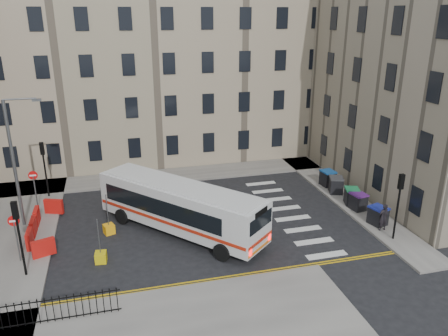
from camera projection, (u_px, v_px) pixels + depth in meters
name	position (u px, v px, depth m)	size (l,w,h in m)	color
ground	(230.00, 217.00, 29.05)	(120.00, 120.00, 0.00)	black
pavement_north	(130.00, 179.00, 35.41)	(36.00, 3.20, 0.15)	slate
pavement_east	(325.00, 182.00, 34.81)	(2.40, 26.00, 0.15)	slate
pavement_west	(4.00, 235.00, 26.58)	(6.00, 22.00, 0.15)	slate
terrace_north	(107.00, 63.00, 38.55)	(38.30, 10.80, 17.20)	tan
corner_east	(442.00, 55.00, 34.88)	(17.80, 24.30, 19.20)	gray
traffic_light_east	(399.00, 197.00, 25.13)	(0.28, 0.22, 4.10)	black
traffic_light_nw	(44.00, 161.00, 31.12)	(0.28, 0.22, 4.10)	black
traffic_light_sw	(18.00, 227.00, 21.57)	(0.28, 0.22, 4.10)	black
streetlamp	(14.00, 163.00, 26.29)	(0.50, 0.22, 8.14)	#595B5E
no_entry_north	(34.00, 182.00, 29.45)	(0.60, 0.08, 3.00)	#595B5E
no_entry_south	(15.00, 229.00, 23.08)	(0.60, 0.08, 3.00)	#595B5E
roadworks_barriers	(40.00, 226.00, 26.45)	(1.66, 6.26, 1.00)	red
iron_railings	(27.00, 314.00, 18.64)	(7.80, 0.04, 1.20)	black
bus	(180.00, 206.00, 26.55)	(9.32, 10.25, 3.08)	silver
wheelie_bin_a	(378.00, 215.00, 27.64)	(1.17, 1.27, 1.18)	black
wheelie_bin_b	(358.00, 201.00, 29.69)	(1.07, 1.18, 1.16)	black
wheelie_bin_c	(352.00, 196.00, 30.53)	(1.20, 1.29, 1.16)	black
wheelie_bin_d	(336.00, 185.00, 32.44)	(1.27, 1.36, 1.22)	black
wheelie_bin_e	(328.00, 178.00, 33.78)	(1.06, 1.19, 1.20)	black
pedestrian	(383.00, 217.00, 26.76)	(0.64, 0.42, 1.76)	black
bollard_yellow	(109.00, 229.00, 26.85)	(0.60, 0.60, 0.60)	#FEA80E
bollard_chevron	(101.00, 257.00, 23.78)	(0.60, 0.60, 0.60)	gold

